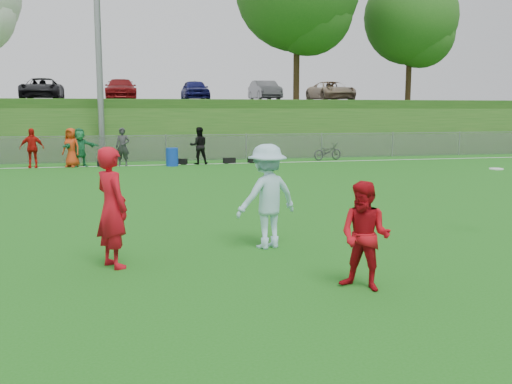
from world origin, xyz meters
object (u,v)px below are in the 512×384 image
object	(u,v)px
player_red_left	(112,208)
player_red_center	(365,236)
recycling_bin	(172,157)
player_blue	(267,196)
frisbee	(496,169)
bicycle	(328,152)

from	to	relation	value
player_red_left	player_red_center	xyz separation A→B (m)	(3.39, -1.99, -0.20)
player_red_left	recycling_bin	world-z (taller)	player_red_left
player_red_center	player_blue	xyz separation A→B (m)	(-0.70, 2.67, 0.18)
frisbee	bicycle	xyz separation A→B (m)	(2.86, 16.97, -0.91)
player_red_left	player_blue	bearing A→B (deg)	-105.31
player_blue	bicycle	size ratio (longest dim) A/B	1.18
frisbee	player_red_left	bearing A→B (deg)	-175.15
bicycle	player_red_center	bearing A→B (deg)	145.78
player_red_center	frisbee	bearing A→B (deg)	78.48
player_red_left	frisbee	distance (m)	7.34
player_red_left	bicycle	bearing A→B (deg)	-59.49
frisbee	recycling_bin	size ratio (longest dim) A/B	0.34
player_red_left	bicycle	xyz separation A→B (m)	(10.16, 17.59, -0.54)
player_red_center	frisbee	world-z (taller)	player_red_center
player_red_left	player_blue	distance (m)	2.77
player_blue	recycling_bin	bearing A→B (deg)	-108.71
player_blue	recycling_bin	world-z (taller)	player_blue
recycling_bin	bicycle	distance (m)	7.89
player_blue	player_red_left	bearing A→B (deg)	-5.70
player_red_center	bicycle	distance (m)	20.71
frisbee	bicycle	bearing A→B (deg)	80.45
player_red_center	bicycle	bearing A→B (deg)	115.74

